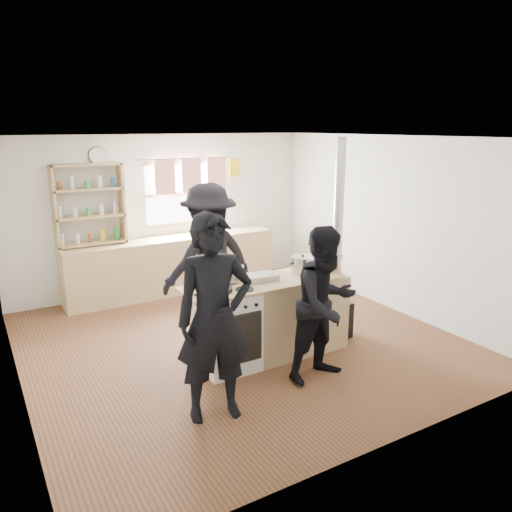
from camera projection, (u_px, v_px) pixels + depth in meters
The scene contains 14 objects.
ground at pixel (239, 341), 6.29m from camera, with size 5.00×5.00×0.01m, color brown.
back_counter at pixel (173, 265), 8.03m from camera, with size 3.40×0.55×0.90m, color tan.
shelving_unit at pixel (89, 204), 7.27m from camera, with size 1.00×0.28×1.20m.
thermos at pixel (224, 222), 8.33m from camera, with size 0.10×0.10×0.32m, color silver.
cooking_island at pixel (272, 318), 5.78m from camera, with size 1.97×0.64×0.93m.
skillet_greens at pixel (220, 289), 5.25m from camera, with size 0.29×0.29×0.05m.
roast_tray at pixel (261, 277), 5.64m from camera, with size 0.37×0.28×0.07m.
stockpot_stove at pixel (233, 274), 5.59m from camera, with size 0.25×0.25×0.20m.
stockpot_counter at pixel (303, 264), 5.92m from camera, with size 0.30×0.30×0.22m.
bread_board at pixel (328, 268), 5.95m from camera, with size 0.33×0.29×0.12m.
flue_heater at pixel (335, 287), 6.27m from camera, with size 0.35×0.35×2.50m.
person_near_left at pixel (214, 319), 4.44m from camera, with size 0.70×0.46×1.92m, color black.
person_near_right at pixel (326, 304), 5.19m from camera, with size 0.80×0.63×1.65m, color black.
person_far at pixel (209, 260), 6.35m from camera, with size 1.26×0.72×1.94m, color black.
Camera 1 is at (-2.76, -5.12, 2.63)m, focal length 35.00 mm.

